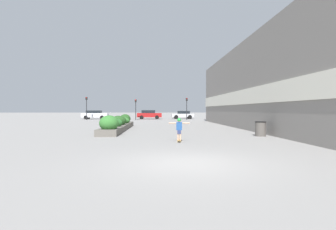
% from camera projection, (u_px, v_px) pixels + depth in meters
% --- Properties ---
extents(ground_plane, '(300.00, 300.00, 0.00)m').
position_uv_depth(ground_plane, '(186.00, 163.00, 7.94)').
color(ground_plane, gray).
extents(building_wall_right, '(0.67, 36.52, 7.30)m').
position_uv_depth(building_wall_right, '(256.00, 83.00, 19.47)').
color(building_wall_right, gray).
rests_on(building_wall_right, ground_plane).
extents(planter_box, '(1.33, 11.59, 1.28)m').
position_uv_depth(planter_box, '(119.00, 124.00, 21.19)').
color(planter_box, '#605B54').
rests_on(planter_box, ground_plane).
extents(skateboard, '(0.26, 0.61, 0.09)m').
position_uv_depth(skateboard, '(179.00, 141.00, 13.15)').
color(skateboard, olive).
rests_on(skateboard, ground_plane).
extents(skateboarder, '(1.04, 0.19, 1.12)m').
position_uv_depth(skateboarder, '(179.00, 127.00, 13.14)').
color(skateboarder, tan).
rests_on(skateboarder, skateboard).
extents(trash_bin, '(0.67, 0.67, 0.91)m').
position_uv_depth(trash_bin, '(261.00, 129.00, 16.07)').
color(trash_bin, '#514C47').
rests_on(trash_bin, ground_plane).
extents(car_leftmost, '(3.92, 1.96, 1.43)m').
position_uv_depth(car_leftmost, '(183.00, 115.00, 46.80)').
color(car_leftmost, '#BCBCC1').
rests_on(car_leftmost, ground_plane).
extents(car_center_left, '(4.27, 1.84, 1.56)m').
position_uv_depth(car_center_left, '(149.00, 114.00, 45.72)').
color(car_center_left, maroon).
rests_on(car_center_left, ground_plane).
extents(car_center_right, '(3.83, 1.86, 1.64)m').
position_uv_depth(car_center_right, '(226.00, 114.00, 48.86)').
color(car_center_right, silver).
rests_on(car_center_right, ground_plane).
extents(car_rightmost, '(4.41, 1.92, 1.51)m').
position_uv_depth(car_rightmost, '(95.00, 115.00, 45.45)').
color(car_rightmost, silver).
rests_on(car_rightmost, ground_plane).
extents(traffic_light_left, '(0.28, 0.30, 3.30)m').
position_uv_depth(traffic_light_left, '(136.00, 106.00, 42.24)').
color(traffic_light_left, black).
rests_on(traffic_light_left, ground_plane).
extents(traffic_light_right, '(0.28, 0.30, 3.52)m').
position_uv_depth(traffic_light_right, '(187.00, 105.00, 42.16)').
color(traffic_light_right, black).
rests_on(traffic_light_right, ground_plane).
extents(traffic_light_far_left, '(0.28, 0.30, 3.66)m').
position_uv_depth(traffic_light_far_left, '(86.00, 104.00, 41.96)').
color(traffic_light_far_left, black).
rests_on(traffic_light_far_left, ground_plane).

